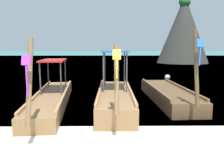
% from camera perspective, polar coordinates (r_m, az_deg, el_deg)
% --- Properties ---
extents(ground, '(120.00, 120.00, 0.00)m').
position_cam_1_polar(ground, '(5.05, 0.54, -17.94)').
color(ground, beige).
extents(sea_water, '(120.00, 120.00, 0.00)m').
position_cam_1_polar(sea_water, '(66.61, -0.56, 7.01)').
color(sea_water, teal).
rests_on(sea_water, ground).
extents(longtail_boat_violet_ribbon, '(1.73, 7.13, 2.53)m').
position_cam_1_polar(longtail_boat_violet_ribbon, '(9.50, -14.39, -3.35)').
color(longtail_boat_violet_ribbon, olive).
rests_on(longtail_boat_violet_ribbon, ground).
extents(longtail_boat_yellow_ribbon, '(1.28, 5.76, 2.37)m').
position_cam_1_polar(longtail_boat_yellow_ribbon, '(8.94, 0.73, -3.38)').
color(longtail_boat_yellow_ribbon, olive).
rests_on(longtail_boat_yellow_ribbon, ground).
extents(longtail_boat_blue_ribbon, '(1.53, 5.89, 2.83)m').
position_cam_1_polar(longtail_boat_blue_ribbon, '(10.34, 13.41, -2.47)').
color(longtail_boat_blue_ribbon, brown).
rests_on(longtail_boat_blue_ribbon, ground).
extents(karst_rock, '(7.67, 7.29, 9.46)m').
position_cam_1_polar(karst_rock, '(36.07, 17.18, 12.23)').
color(karst_rock, '#383833').
rests_on(karst_rock, ground).
extents(mooring_buoy_near, '(0.37, 0.37, 0.37)m').
position_cam_1_polar(mooring_buoy_near, '(16.89, 13.31, 1.61)').
color(mooring_buoy_near, white).
rests_on(mooring_buoy_near, sea_water).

